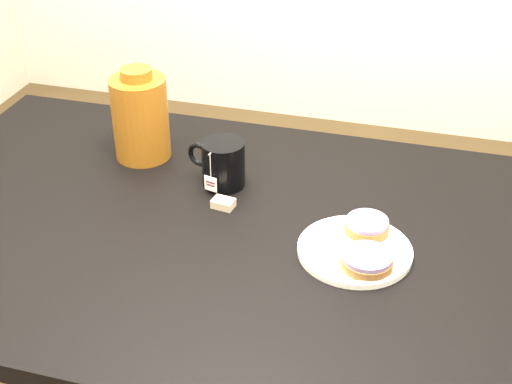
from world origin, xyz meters
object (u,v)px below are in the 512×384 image
at_px(bagel_back, 367,226).
at_px(teabag_pouch, 223,203).
at_px(mug, 223,163).
at_px(bagel_package, 140,117).
at_px(plate, 355,250).
at_px(table, 219,258).
at_px(bagel_front, 367,261).

xyz_separation_m(bagel_back, teabag_pouch, (-0.30, 0.02, -0.02)).
height_order(mug, bagel_package, bagel_package).
relative_size(plate, bagel_package, 1.01).
distance_m(plate, mug, 0.36).
relative_size(table, mug, 9.58).
bearing_deg(table, bagel_back, 8.59).
relative_size(plate, bagel_front, 2.08).
xyz_separation_m(table, mug, (-0.04, 0.15, 0.14)).
distance_m(table, bagel_back, 0.31).
height_order(bagel_back, mug, mug).
xyz_separation_m(table, bagel_back, (0.29, 0.04, 0.11)).
bearing_deg(table, bagel_package, 138.67).
height_order(bagel_back, bagel_front, same).
bearing_deg(bagel_back, table, -171.41).
xyz_separation_m(table, bagel_front, (0.31, -0.07, 0.11)).
relative_size(table, bagel_package, 6.48).
xyz_separation_m(plate, bagel_back, (0.01, 0.06, 0.02)).
xyz_separation_m(mug, teabag_pouch, (0.03, -0.09, -0.04)).
xyz_separation_m(bagel_back, bagel_front, (0.02, -0.11, 0.00)).
xyz_separation_m(bagel_back, bagel_package, (-0.55, 0.18, 0.07)).
relative_size(bagel_front, teabag_pouch, 2.32).
distance_m(bagel_back, bagel_front, 0.11).
height_order(table, bagel_front, bagel_front).
distance_m(bagel_front, mug, 0.41).
height_order(plate, bagel_package, bagel_package).
relative_size(mug, teabag_pouch, 3.25).
relative_size(table, bagel_front, 13.41).
bearing_deg(mug, teabag_pouch, -57.61).
bearing_deg(table, bagel_front, -12.14).
relative_size(plate, mug, 1.49).
bearing_deg(bagel_package, table, -41.33).
xyz_separation_m(plate, bagel_package, (-0.53, 0.24, 0.09)).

